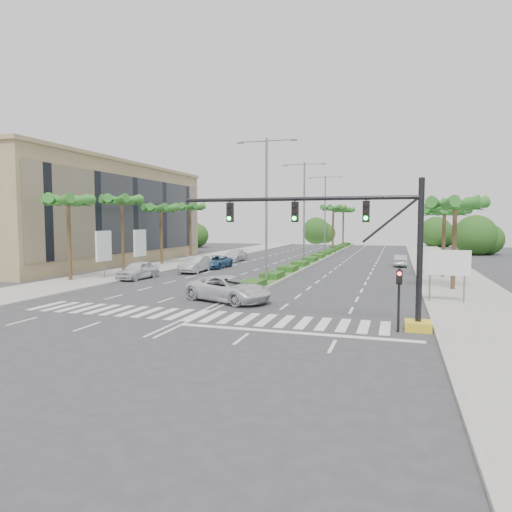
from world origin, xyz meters
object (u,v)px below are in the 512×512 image
(car_parked_d, at_px, (235,255))
(car_right, at_px, (400,261))
(car_parked_b, at_px, (195,264))
(car_parked_c, at_px, (216,262))
(car_parked_a, at_px, (138,270))
(car_crossing, at_px, (228,289))

(car_parked_d, bearing_deg, car_right, -0.52)
(car_parked_b, xyz_separation_m, car_parked_c, (0.36, 4.56, -0.13))
(car_parked_a, bearing_deg, car_parked_c, 78.62)
(car_crossing, bearing_deg, car_parked_b, 53.84)
(car_parked_c, xyz_separation_m, car_parked_d, (-1.03, 9.15, 0.04))
(car_parked_d, bearing_deg, car_parked_b, -84.87)
(car_parked_a, relative_size, car_right, 1.17)
(car_parked_a, distance_m, car_parked_d, 20.33)
(car_parked_a, relative_size, car_parked_c, 0.94)
(car_parked_c, distance_m, car_crossing, 21.45)
(car_parked_b, bearing_deg, car_parked_d, 91.55)
(car_parked_a, relative_size, car_crossing, 0.80)
(car_parked_b, xyz_separation_m, car_parked_d, (-0.68, 13.71, -0.09))
(car_parked_b, relative_size, car_parked_d, 0.99)
(car_parked_d, distance_m, car_crossing, 30.34)
(car_parked_b, height_order, car_crossing, car_parked_b)
(car_parked_c, bearing_deg, car_parked_d, 98.90)
(car_right, bearing_deg, car_crossing, 67.87)
(car_parked_a, distance_m, car_parked_b, 7.04)
(car_parked_b, relative_size, car_parked_c, 1.00)
(car_parked_c, xyz_separation_m, car_right, (19.64, 8.13, -0.03))
(car_parked_a, bearing_deg, car_right, 44.10)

